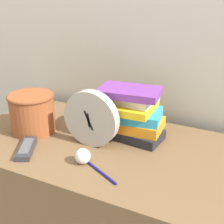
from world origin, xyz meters
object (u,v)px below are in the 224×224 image
(basket, at_px, (32,112))
(tv_remote, at_px, (26,148))
(crumpled_paper_ball, at_px, (83,156))
(pen, at_px, (102,173))
(desk_clock, at_px, (91,119))
(book_stack, at_px, (131,113))

(basket, height_order, tv_remote, basket)
(crumpled_paper_ball, height_order, pen, crumpled_paper_ball)
(desk_clock, height_order, tv_remote, desk_clock)
(tv_remote, bearing_deg, book_stack, 43.09)
(book_stack, relative_size, basket, 1.39)
(desk_clock, distance_m, crumpled_paper_ball, 0.15)
(desk_clock, xyz_separation_m, book_stack, (0.10, 0.13, -0.01))
(book_stack, relative_size, tv_remote, 1.64)
(book_stack, xyz_separation_m, pen, (0.02, -0.28, -0.10))
(book_stack, xyz_separation_m, crumpled_paper_ball, (-0.07, -0.25, -0.07))
(book_stack, bearing_deg, tv_remote, -136.91)
(tv_remote, bearing_deg, desk_clock, 37.98)
(desk_clock, distance_m, tv_remote, 0.26)
(basket, bearing_deg, desk_clock, 0.56)
(desk_clock, relative_size, book_stack, 0.83)
(desk_clock, height_order, book_stack, desk_clock)
(tv_remote, relative_size, pen, 1.13)
(crumpled_paper_ball, bearing_deg, basket, 158.30)
(tv_remote, distance_m, pen, 0.31)
(crumpled_paper_ball, bearing_deg, pen, -17.97)
(tv_remote, bearing_deg, crumpled_paper_ball, 5.55)
(pen, bearing_deg, basket, 159.11)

